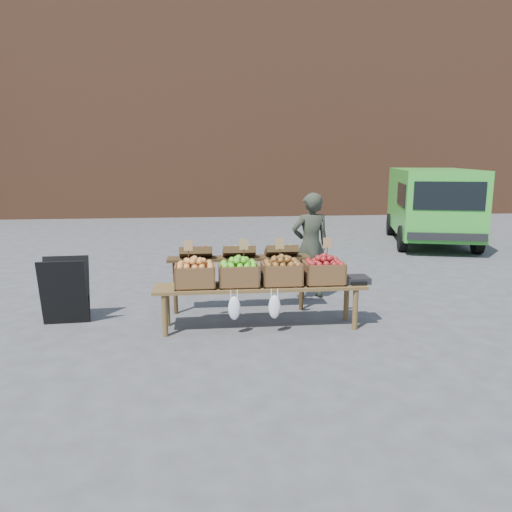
{
  "coord_description": "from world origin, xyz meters",
  "views": [
    {
      "loc": [
        -1.18,
        -5.66,
        2.16
      ],
      "look_at": [
        -0.46,
        0.98,
        0.85
      ],
      "focal_mm": 35.0,
      "sensor_mm": 36.0,
      "label": 1
    }
  ],
  "objects_px": {
    "crate_golden_apples": "(195,276)",
    "crate_green_apples": "(324,273)",
    "chalkboard_sign": "(65,291)",
    "back_table": "(239,276)",
    "weighing_scale": "(355,279)",
    "delivery_van": "(431,207)",
    "crate_russet_pears": "(239,275)",
    "display_bench": "(260,306)",
    "vendor": "(310,246)",
    "crate_red_apples": "(282,274)"
  },
  "relations": [
    {
      "from": "chalkboard_sign",
      "to": "display_bench",
      "type": "xyz_separation_m",
      "value": [
        2.54,
        -0.45,
        -0.16
      ]
    },
    {
      "from": "crate_russet_pears",
      "to": "vendor",
      "type": "bearing_deg",
      "value": 47.97
    },
    {
      "from": "crate_green_apples",
      "to": "crate_russet_pears",
      "type": "bearing_deg",
      "value": 180.0
    },
    {
      "from": "display_bench",
      "to": "crate_golden_apples",
      "type": "relative_size",
      "value": 5.4
    },
    {
      "from": "vendor",
      "to": "chalkboard_sign",
      "type": "bearing_deg",
      "value": 7.96
    },
    {
      "from": "vendor",
      "to": "crate_russet_pears",
      "type": "xyz_separation_m",
      "value": [
        -1.22,
        -1.35,
        -0.12
      ]
    },
    {
      "from": "back_table",
      "to": "display_bench",
      "type": "xyz_separation_m",
      "value": [
        0.22,
        -0.72,
        -0.24
      ]
    },
    {
      "from": "vendor",
      "to": "display_bench",
      "type": "bearing_deg",
      "value": 48.6
    },
    {
      "from": "delivery_van",
      "to": "crate_russet_pears",
      "type": "height_order",
      "value": "delivery_van"
    },
    {
      "from": "display_bench",
      "to": "crate_golden_apples",
      "type": "bearing_deg",
      "value": 180.0
    },
    {
      "from": "crate_green_apples",
      "to": "back_table",
      "type": "bearing_deg",
      "value": 145.36
    },
    {
      "from": "vendor",
      "to": "crate_green_apples",
      "type": "bearing_deg",
      "value": 78.57
    },
    {
      "from": "display_bench",
      "to": "crate_red_apples",
      "type": "xyz_separation_m",
      "value": [
        0.28,
        0.0,
        0.42
      ]
    },
    {
      "from": "crate_green_apples",
      "to": "display_bench",
      "type": "bearing_deg",
      "value": 180.0
    },
    {
      "from": "vendor",
      "to": "weighing_scale",
      "type": "height_order",
      "value": "vendor"
    },
    {
      "from": "crate_russet_pears",
      "to": "crate_red_apples",
      "type": "height_order",
      "value": "same"
    },
    {
      "from": "delivery_van",
      "to": "display_bench",
      "type": "relative_size",
      "value": 1.57
    },
    {
      "from": "back_table",
      "to": "crate_green_apples",
      "type": "xyz_separation_m",
      "value": [
        1.04,
        -0.72,
        0.19
      ]
    },
    {
      "from": "delivery_van",
      "to": "vendor",
      "type": "xyz_separation_m",
      "value": [
        -4.16,
        -4.7,
        -0.12
      ]
    },
    {
      "from": "delivery_van",
      "to": "chalkboard_sign",
      "type": "height_order",
      "value": "delivery_van"
    },
    {
      "from": "back_table",
      "to": "crate_red_apples",
      "type": "bearing_deg",
      "value": -55.64
    },
    {
      "from": "crate_golden_apples",
      "to": "crate_green_apples",
      "type": "height_order",
      "value": "same"
    },
    {
      "from": "chalkboard_sign",
      "to": "back_table",
      "type": "distance_m",
      "value": 2.34
    },
    {
      "from": "vendor",
      "to": "back_table",
      "type": "bearing_deg",
      "value": 22.01
    },
    {
      "from": "crate_red_apples",
      "to": "chalkboard_sign",
      "type": "bearing_deg",
      "value": 170.9
    },
    {
      "from": "display_bench",
      "to": "weighing_scale",
      "type": "height_order",
      "value": "weighing_scale"
    },
    {
      "from": "delivery_van",
      "to": "chalkboard_sign",
      "type": "xyz_separation_m",
      "value": [
        -7.65,
        -5.6,
        -0.5
      ]
    },
    {
      "from": "display_bench",
      "to": "crate_golden_apples",
      "type": "xyz_separation_m",
      "value": [
        -0.82,
        0.0,
        0.42
      ]
    },
    {
      "from": "display_bench",
      "to": "weighing_scale",
      "type": "distance_m",
      "value": 1.29
    },
    {
      "from": "back_table",
      "to": "crate_green_apples",
      "type": "bearing_deg",
      "value": -34.64
    },
    {
      "from": "crate_russet_pears",
      "to": "crate_green_apples",
      "type": "bearing_deg",
      "value": 0.0
    },
    {
      "from": "delivery_van",
      "to": "crate_red_apples",
      "type": "height_order",
      "value": "delivery_van"
    },
    {
      "from": "delivery_van",
      "to": "chalkboard_sign",
      "type": "bearing_deg",
      "value": -128.63
    },
    {
      "from": "crate_red_apples",
      "to": "display_bench",
      "type": "bearing_deg",
      "value": 180.0
    },
    {
      "from": "chalkboard_sign",
      "to": "delivery_van",
      "type": "bearing_deg",
      "value": 32.61
    },
    {
      "from": "back_table",
      "to": "crate_golden_apples",
      "type": "bearing_deg",
      "value": -130.17
    },
    {
      "from": "back_table",
      "to": "crate_red_apples",
      "type": "xyz_separation_m",
      "value": [
        0.49,
        -0.72,
        0.19
      ]
    },
    {
      "from": "crate_golden_apples",
      "to": "vendor",
      "type": "bearing_deg",
      "value": 37.38
    },
    {
      "from": "vendor",
      "to": "display_bench",
      "type": "xyz_separation_m",
      "value": [
        -0.94,
        -1.35,
        -0.54
      ]
    },
    {
      "from": "back_table",
      "to": "vendor",
      "type": "bearing_deg",
      "value": 28.52
    },
    {
      "from": "delivery_van",
      "to": "vendor",
      "type": "bearing_deg",
      "value": -116.37
    },
    {
      "from": "back_table",
      "to": "display_bench",
      "type": "distance_m",
      "value": 0.79
    },
    {
      "from": "delivery_van",
      "to": "crate_russet_pears",
      "type": "xyz_separation_m",
      "value": [
        -5.38,
        -6.05,
        -0.24
      ]
    },
    {
      "from": "display_bench",
      "to": "crate_russet_pears",
      "type": "relative_size",
      "value": 5.4
    },
    {
      "from": "chalkboard_sign",
      "to": "crate_golden_apples",
      "type": "distance_m",
      "value": 1.79
    },
    {
      "from": "crate_golden_apples",
      "to": "weighing_scale",
      "type": "bearing_deg",
      "value": 0.0
    },
    {
      "from": "display_bench",
      "to": "crate_green_apples",
      "type": "height_order",
      "value": "crate_green_apples"
    },
    {
      "from": "chalkboard_sign",
      "to": "weighing_scale",
      "type": "distance_m",
      "value": 3.82
    },
    {
      "from": "chalkboard_sign",
      "to": "back_table",
      "type": "relative_size",
      "value": 0.43
    },
    {
      "from": "crate_russet_pears",
      "to": "weighing_scale",
      "type": "bearing_deg",
      "value": 0.0
    }
  ]
}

